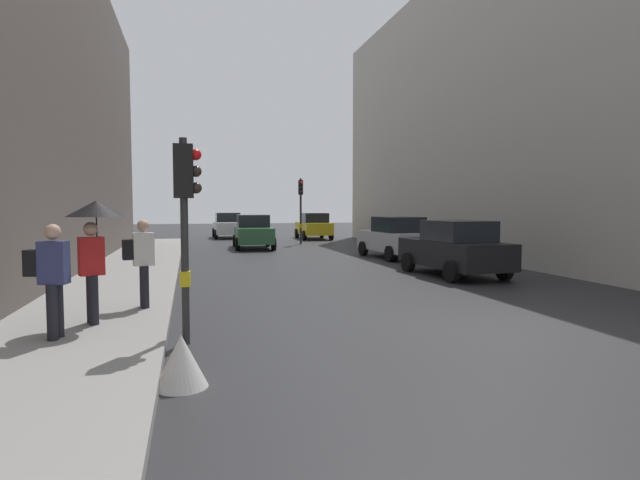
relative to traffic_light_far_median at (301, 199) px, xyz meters
The scene contains 14 objects.
ground_plane 21.65m from the traffic_light_far_median, 92.16° to the right, with size 120.00×120.00×0.00m, color #28282B.
sidewalk_kerb 17.68m from the traffic_light_far_median, 117.75° to the right, with size 2.93×40.00×0.16m, color gray.
building_facade_right 15.15m from the traffic_light_far_median, 40.99° to the right, with size 12.00×31.18×12.96m, color #B2ADA3.
traffic_light_far_median is the anchor object (origin of this frame).
traffic_light_near_left 22.18m from the traffic_light_far_median, 106.65° to the right, with size 0.43×0.25×3.27m.
car_green_estate 4.23m from the traffic_light_far_median, 142.68° to the right, with size 2.14×4.26×1.76m.
car_yellow_taxi 5.34m from the traffic_light_far_median, 68.03° to the left, with size 2.08×4.23×1.76m.
car_silver_hatchback 9.48m from the traffic_light_far_median, 76.17° to the right, with size 2.27×4.33×1.76m.
car_dark_suv 15.08m from the traffic_light_far_median, 83.04° to the right, with size 2.22×4.30×1.76m.
car_white_compact 8.30m from the traffic_light_far_median, 117.14° to the left, with size 2.04×4.21×1.76m.
pedestrian_with_umbrella 21.57m from the traffic_light_far_median, 111.47° to the right, with size 1.00×1.00×2.14m.
pedestrian_with_black_backpack 20.15m from the traffic_light_far_median, 111.14° to the right, with size 0.64×0.39×1.77m.
pedestrian_with_grey_backpack 22.70m from the traffic_light_far_median, 111.69° to the right, with size 0.64×0.39×1.77m.
warning_sign_triangle 24.28m from the traffic_light_far_median, 105.41° to the right, with size 0.64×0.64×0.65m, color silver.
Camera 1 is at (-5.49, -8.25, 2.19)m, focal length 29.24 mm.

